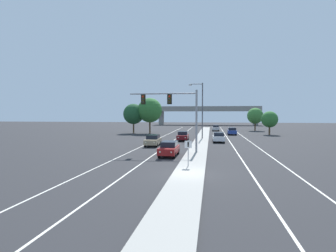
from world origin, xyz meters
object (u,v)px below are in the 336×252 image
(car_oncoming_darkred, at_px, (183,136))
(tree_far_right_b, at_px, (270,119))
(car_oncoming_tan, at_px, (153,140))
(tree_far_left_a, at_px, (134,114))
(car_receding_white, at_px, (219,137))
(median_sign_post, at_px, (188,149))
(car_receding_blue, at_px, (232,131))
(street_lamp_median, at_px, (201,107))
(tree_far_right_a, at_px, (255,116))
(car_oncoming_red, at_px, (169,148))
(car_receding_silver, at_px, (216,128))
(overhead_signal_mast, at_px, (175,107))
(tree_far_left_b, at_px, (150,110))

(car_oncoming_darkred, xyz_separation_m, tree_far_right_b, (17.36, 16.38, 2.54))
(car_oncoming_tan, xyz_separation_m, tree_far_left_a, (-9.92, 25.10, 3.72))
(car_oncoming_tan, distance_m, car_receding_white, 11.71)
(median_sign_post, xyz_separation_m, car_oncoming_tan, (-6.29, 15.40, -0.77))
(car_receding_blue, height_order, tree_far_left_a, tree_far_left_a)
(street_lamp_median, distance_m, car_receding_blue, 14.13)
(tree_far_right_a, bearing_deg, car_oncoming_tan, -116.72)
(street_lamp_median, height_order, tree_far_right_b, street_lamp_median)
(median_sign_post, distance_m, car_receding_white, 22.62)
(street_lamp_median, height_order, car_oncoming_red, street_lamp_median)
(car_oncoming_tan, bearing_deg, tree_far_left_a, 111.57)
(tree_far_left_a, bearing_deg, car_oncoming_darkred, -51.08)
(car_oncoming_darkred, bearing_deg, street_lamp_median, 49.42)
(car_receding_silver, bearing_deg, car_receding_white, -89.99)
(overhead_signal_mast, relative_size, car_oncoming_tan, 1.78)
(car_receding_white, height_order, tree_far_left_a, tree_far_left_a)
(car_oncoming_tan, relative_size, tree_far_right_a, 0.73)
(car_receding_blue, bearing_deg, street_lamp_median, -118.46)
(median_sign_post, relative_size, car_receding_white, 0.49)
(street_lamp_median, xyz_separation_m, tree_far_right_b, (14.41, 12.95, -2.43))
(median_sign_post, bearing_deg, car_oncoming_darkred, 96.78)
(car_receding_white, distance_m, car_receding_blue, 16.94)
(car_receding_white, height_order, car_receding_silver, same)
(overhead_signal_mast, distance_m, car_receding_silver, 44.52)
(car_oncoming_tan, xyz_separation_m, car_receding_silver, (9.39, 37.50, 0.00))
(car_oncoming_darkred, bearing_deg, overhead_signal_mast, -88.01)
(car_receding_blue, relative_size, tree_far_right_a, 0.72)
(car_receding_silver, bearing_deg, tree_far_right_a, 11.31)
(median_sign_post, height_order, car_oncoming_darkred, median_sign_post)
(car_receding_white, height_order, tree_far_right_a, tree_far_right_a)
(overhead_signal_mast, distance_m, median_sign_post, 9.98)
(median_sign_post, bearing_deg, car_oncoming_tan, 112.20)
(street_lamp_median, bearing_deg, car_oncoming_tan, -118.04)
(car_oncoming_red, bearing_deg, street_lamp_median, 82.72)
(tree_far_left_b, height_order, tree_far_left_a, tree_far_left_b)
(car_oncoming_darkred, xyz_separation_m, car_receding_blue, (9.24, 15.06, 0.00))
(tree_far_right_b, bearing_deg, median_sign_post, -109.79)
(tree_far_left_b, bearing_deg, median_sign_post, -73.14)
(car_oncoming_tan, distance_m, car_receding_blue, 26.80)
(overhead_signal_mast, xyz_separation_m, car_oncoming_tan, (-3.96, 6.45, -4.52))
(street_lamp_median, relative_size, tree_far_right_b, 1.94)
(tree_far_right_a, bearing_deg, median_sign_post, -103.94)
(street_lamp_median, distance_m, tree_far_left_a, 20.96)
(car_oncoming_red, distance_m, car_receding_silver, 46.90)
(median_sign_post, height_order, tree_far_left_b, tree_far_left_b)
(overhead_signal_mast, bearing_deg, car_oncoming_darkred, 91.99)
(overhead_signal_mast, relative_size, tree_far_right_b, 1.56)
(car_oncoming_red, relative_size, tree_far_left_b, 0.54)
(car_receding_silver, bearing_deg, tree_far_left_a, -147.29)
(overhead_signal_mast, bearing_deg, car_oncoming_red, -95.92)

